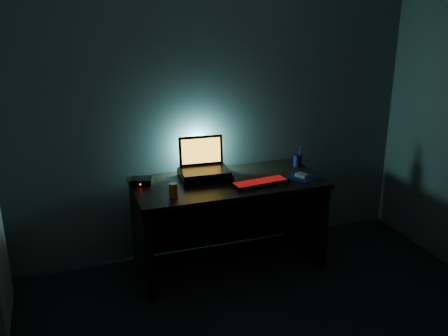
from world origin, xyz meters
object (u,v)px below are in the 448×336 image
at_px(laptop, 203,163).
at_px(pen_cup, 298,161).
at_px(router, 142,181).
at_px(juice_glass, 173,190).
at_px(mouse, 302,175).
at_px(keyboard, 260,183).

bearing_deg(laptop, pen_cup, 2.75).
bearing_deg(router, laptop, 19.08).
xyz_separation_m(laptop, juice_glass, (-0.33, -0.35, -0.07)).
height_order(pen_cup, router, pen_cup).
distance_m(mouse, pen_cup, 0.29).
distance_m(pen_cup, juice_glass, 1.22).
bearing_deg(mouse, juice_glass, 158.71).
distance_m(pen_cup, router, 1.34).
distance_m(laptop, pen_cup, 0.84).
distance_m(laptop, juice_glass, 0.48).
relative_size(laptop, keyboard, 0.86).
bearing_deg(router, mouse, 5.49).
height_order(mouse, pen_cup, pen_cup).
height_order(pen_cup, juice_glass, juice_glass).
xyz_separation_m(mouse, pen_cup, (0.09, 0.27, 0.03)).
distance_m(laptop, router, 0.51).
distance_m(juice_glass, router, 0.38).
height_order(keyboard, pen_cup, pen_cup).
xyz_separation_m(mouse, juice_glass, (-1.08, -0.07, 0.03)).
xyz_separation_m(laptop, mouse, (0.74, -0.28, -0.10)).
bearing_deg(laptop, mouse, -17.04).
xyz_separation_m(mouse, router, (-1.25, 0.26, 0.01)).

